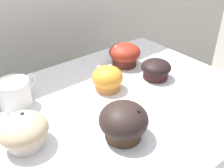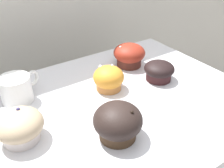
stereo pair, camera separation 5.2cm
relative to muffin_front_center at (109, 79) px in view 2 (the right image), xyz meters
The scene contains 7 objects.
wall_back 0.54m from the muffin_front_center, 101.57° to the left, with size 3.20×0.10×1.80m, color beige.
muffin_front_center is the anchor object (origin of this frame).
muffin_back_left 0.18m from the muffin_front_center, 31.57° to the left, with size 0.12×0.12×0.08m.
muffin_back_right 0.31m from the muffin_front_center, 166.99° to the right, with size 0.12×0.12×0.09m.
muffin_front_left 0.18m from the muffin_front_center, 14.73° to the right, with size 0.10×0.10×0.06m.
muffin_front_right 0.22m from the muffin_front_center, 117.47° to the right, with size 0.12×0.12×0.09m.
coffee_cup 0.27m from the muffin_front_center, 159.74° to the left, with size 0.13×0.09×0.08m.
Camera 2 is at (-0.27, -0.52, 1.35)m, focal length 42.00 mm.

